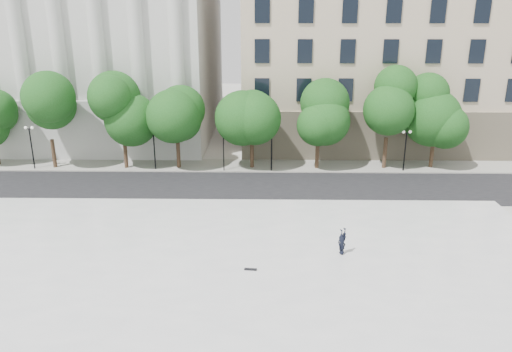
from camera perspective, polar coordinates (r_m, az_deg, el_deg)
The scene contains 12 objects.
ground at distance 26.69m, azimuth -8.60°, elevation -14.51°, with size 160.00×160.00×0.00m, color beige.
plaza at distance 29.10m, azimuth -7.67°, elevation -10.93°, with size 44.00×22.00×0.45m, color silver.
street at distance 42.76m, azimuth -4.78°, elevation -1.26°, with size 60.00×8.00×0.02m, color black.
far_sidewalk at distance 48.41m, azimuth -4.10°, elevation 1.21°, with size 60.00×4.00×0.12m, color #9F9C93.
building_west at distance 64.22m, azimuth -19.13°, elevation 16.19°, with size 31.50×27.65×25.60m.
building_east at distance 63.02m, azimuth 16.00°, elevation 14.87°, with size 36.00×26.15×23.00m.
traffic_light_west at distance 45.76m, azimuth -3.77°, elevation 4.94°, with size 0.84×1.82×4.22m.
traffic_light_east at distance 45.60m, azimuth 1.79°, elevation 4.97°, with size 0.48×1.90×4.26m.
person_lying at distance 30.71m, azimuth 9.76°, elevation -8.42°, with size 0.60×0.40×1.66m, color black.
skateboard at distance 28.69m, azimuth -0.63°, elevation -10.61°, with size 0.71×0.18×0.07m, color black.
street_trees at distance 46.46m, azimuth -2.27°, elevation 6.80°, with size 45.91×5.12×7.75m.
lamp_posts at distance 46.34m, azimuth -4.86°, elevation 4.02°, with size 35.64×0.28×4.31m.
Camera 1 is at (4.24, -22.01, 14.48)m, focal length 35.00 mm.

